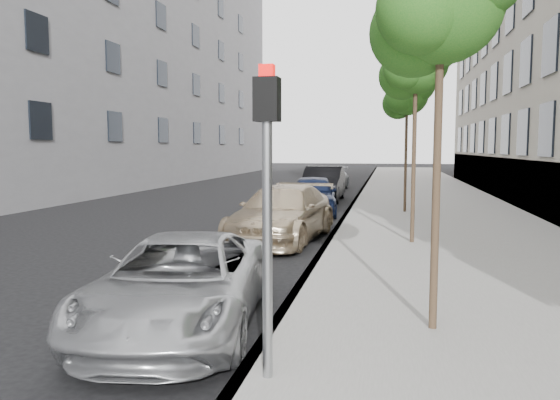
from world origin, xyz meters
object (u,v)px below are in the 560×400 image
(tree_mid, at_px, (417,61))
(sedan_blue, at_px, (313,195))
(tree_near, at_px, (444,1))
(tree_far, at_px, (408,94))
(minivan, at_px, (181,283))
(suv, at_px, (282,214))
(sedan_rear, at_px, (330,178))
(signal_pole, at_px, (267,185))
(sedan_black, at_px, (323,184))

(tree_mid, xyz_separation_m, sedan_blue, (-3.33, 6.23, -3.75))
(tree_near, xyz_separation_m, tree_far, (-0.00, 13.00, 0.13))
(minivan, distance_m, suv, 7.10)
(tree_far, height_order, sedan_blue, tree_far)
(tree_mid, relative_size, sedan_blue, 1.24)
(tree_far, distance_m, sedan_rear, 12.79)
(sedan_rear, bearing_deg, tree_mid, -75.03)
(tree_far, relative_size, signal_pole, 1.65)
(minivan, bearing_deg, sedan_rear, 84.28)
(suv, relative_size, sedan_rear, 1.07)
(signal_pole, distance_m, suv, 8.98)
(tree_near, relative_size, suv, 1.01)
(signal_pole, height_order, minivan, signal_pole)
(sedan_black, distance_m, sedan_rear, 6.78)
(signal_pole, relative_size, minivan, 0.69)
(tree_far, bearing_deg, sedan_blue, -175.28)
(tree_far, bearing_deg, tree_near, -90.00)
(tree_mid, distance_m, sedan_black, 12.43)
(tree_near, xyz_separation_m, sedan_blue, (-3.33, 12.73, -3.48))
(tree_mid, xyz_separation_m, tree_far, (-0.00, 6.50, -0.15))
(sedan_blue, xyz_separation_m, sedan_black, (-0.22, 5.10, 0.07))
(minivan, bearing_deg, tree_mid, 56.48)
(tree_near, height_order, suv, tree_near)
(minivan, bearing_deg, suv, 82.79)
(suv, height_order, sedan_rear, suv)
(tree_mid, bearing_deg, sedan_blue, 118.12)
(sedan_rear, bearing_deg, minivan, -85.92)
(signal_pole, bearing_deg, sedan_rear, 97.47)
(tree_far, distance_m, suv, 7.85)
(sedan_rear, bearing_deg, signal_pole, -82.65)
(sedan_blue, bearing_deg, sedan_rear, 86.26)
(tree_mid, height_order, sedan_blue, tree_mid)
(tree_near, xyz_separation_m, sedan_black, (-3.55, 17.83, -3.40))
(tree_far, height_order, suv, tree_far)
(tree_near, relative_size, sedan_blue, 1.18)
(tree_mid, height_order, sedan_rear, tree_mid)
(signal_pole, bearing_deg, suv, 102.82)
(tree_near, relative_size, tree_mid, 0.95)
(tree_far, xyz_separation_m, signal_pole, (-1.77, -14.87, -2.25))
(signal_pole, xyz_separation_m, minivan, (-1.56, 1.64, -1.45))
(tree_mid, height_order, tree_far, tree_mid)
(tree_near, height_order, sedan_blue, tree_near)
(sedan_black, bearing_deg, tree_far, -54.03)
(tree_near, xyz_separation_m, signal_pole, (-1.77, -1.87, -2.12))
(tree_near, xyz_separation_m, minivan, (-3.33, -0.23, -3.57))
(tree_far, xyz_separation_m, sedan_blue, (-3.33, -0.27, -3.60))
(minivan, xyz_separation_m, suv, (0.00, 7.10, 0.10))
(tree_far, xyz_separation_m, suv, (-3.33, -6.13, -3.60))
(tree_near, distance_m, signal_pole, 3.34)
(tree_far, bearing_deg, suv, -118.50)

